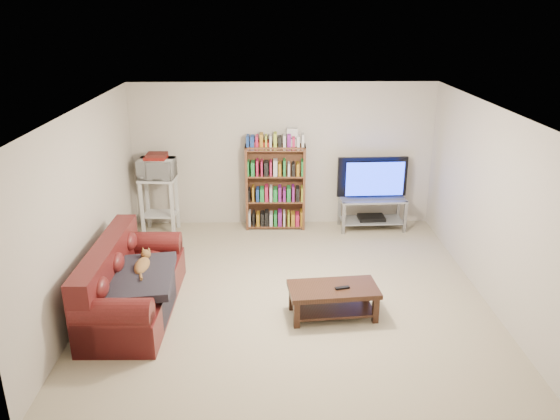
{
  "coord_description": "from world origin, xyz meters",
  "views": [
    {
      "loc": [
        -0.26,
        -6.34,
        3.49
      ],
      "look_at": [
        -0.1,
        0.4,
        1.0
      ],
      "focal_mm": 35.0,
      "sensor_mm": 36.0,
      "label": 1
    }
  ],
  "objects_px": {
    "sofa": "(128,288)",
    "tv_stand": "(372,208)",
    "bookshelf": "(275,186)",
    "coffee_table": "(333,296)"
  },
  "relations": [
    {
      "from": "sofa",
      "to": "tv_stand",
      "type": "height_order",
      "value": "sofa"
    },
    {
      "from": "bookshelf",
      "to": "coffee_table",
      "type": "bearing_deg",
      "value": -76.04
    },
    {
      "from": "sofa",
      "to": "bookshelf",
      "type": "relative_size",
      "value": 1.46
    },
    {
      "from": "sofa",
      "to": "coffee_table",
      "type": "bearing_deg",
      "value": -3.2
    },
    {
      "from": "sofa",
      "to": "tv_stand",
      "type": "distance_m",
      "value": 4.31
    },
    {
      "from": "coffee_table",
      "to": "tv_stand",
      "type": "relative_size",
      "value": 1.01
    },
    {
      "from": "coffee_table",
      "to": "bookshelf",
      "type": "height_order",
      "value": "bookshelf"
    },
    {
      "from": "coffee_table",
      "to": "tv_stand",
      "type": "height_order",
      "value": "tv_stand"
    },
    {
      "from": "sofa",
      "to": "bookshelf",
      "type": "height_order",
      "value": "bookshelf"
    },
    {
      "from": "tv_stand",
      "to": "sofa",
      "type": "bearing_deg",
      "value": -145.12
    }
  ]
}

